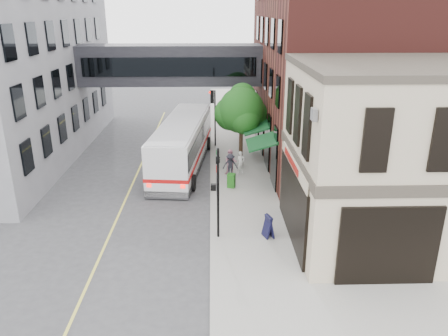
{
  "coord_description": "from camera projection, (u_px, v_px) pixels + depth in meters",
  "views": [
    {
      "loc": [
        0.14,
        -16.82,
        10.56
      ],
      "look_at": [
        0.75,
        4.43,
        2.81
      ],
      "focal_mm": 35.0,
      "sensor_mm": 36.0,
      "label": 1
    }
  ],
  "objects": [
    {
      "name": "traffic_signal_far",
      "position": [
        213.0,
        107.0,
        34.24
      ],
      "size": [
        0.53,
        0.28,
        4.5
      ],
      "color": "black",
      "rests_on": "sidewalk_main"
    },
    {
      "name": "sidewalk_main",
      "position": [
        237.0,
        158.0,
        32.59
      ],
      "size": [
        4.0,
        60.0,
        0.15
      ],
      "primitive_type": "cube",
      "color": "gray",
      "rests_on": "ground"
    },
    {
      "name": "pedestrian_a",
      "position": [
        241.0,
        163.0,
        29.08
      ],
      "size": [
        0.66,
        0.53,
        1.56
      ],
      "primitive_type": "imported",
      "rotation": [
        0.0,
        0.0,
        0.32
      ],
      "color": "silver",
      "rests_on": "sidewalk_main"
    },
    {
      "name": "newspaper_box",
      "position": [
        231.0,
        181.0,
        26.97
      ],
      "size": [
        0.55,
        0.52,
        0.89
      ],
      "primitive_type": "cube",
      "rotation": [
        0.0,
        0.0,
        -0.35
      ],
      "color": "#1C6216",
      "rests_on": "sidewalk_main"
    },
    {
      "name": "lane_marking",
      "position": [
        134.0,
        180.0,
        28.67
      ],
      "size": [
        0.12,
        40.0,
        0.01
      ],
      "primitive_type": "cube",
      "color": "#D8CC4C",
      "rests_on": "ground"
    },
    {
      "name": "corner_building",
      "position": [
        404.0,
        156.0,
        20.09
      ],
      "size": [
        10.19,
        8.12,
        8.45
      ],
      "color": "#C0A993",
      "rests_on": "ground"
    },
    {
      "name": "ground",
      "position": [
        210.0,
        261.0,
        19.42
      ],
      "size": [
        120.0,
        120.0,
        0.0
      ],
      "primitive_type": "plane",
      "color": "#38383A",
      "rests_on": "ground"
    },
    {
      "name": "brick_building",
      "position": [
        348.0,
        62.0,
        31.37
      ],
      "size": [
        13.76,
        18.0,
        14.0
      ],
      "color": "#4A1B17",
      "rests_on": "ground"
    },
    {
      "name": "skyway_bridge",
      "position": [
        171.0,
        65.0,
        34.01
      ],
      "size": [
        14.0,
        3.18,
        3.0
      ],
      "color": "black",
      "rests_on": "ground"
    },
    {
      "name": "street_tree",
      "position": [
        241.0,
        110.0,
        30.55
      ],
      "size": [
        3.8,
        3.2,
        5.6
      ],
      "color": "#382619",
      "rests_on": "sidewalk_main"
    },
    {
      "name": "sandwich_board",
      "position": [
        268.0,
        226.0,
        21.04
      ],
      "size": [
        0.58,
        0.72,
        1.11
      ],
      "primitive_type": "cube",
      "rotation": [
        0.0,
        0.0,
        0.32
      ],
      "color": "black",
      "rests_on": "sidewalk_main"
    },
    {
      "name": "street_sign_pole",
      "position": [
        217.0,
        167.0,
        25.34
      ],
      "size": [
        0.08,
        0.75,
        3.0
      ],
      "color": "gray",
      "rests_on": "sidewalk_main"
    },
    {
      "name": "bus",
      "position": [
        183.0,
        142.0,
        30.57
      ],
      "size": [
        3.96,
        12.27,
        3.24
      ],
      "color": "silver",
      "rests_on": "ground"
    },
    {
      "name": "traffic_signal_near",
      "position": [
        217.0,
        182.0,
        20.28
      ],
      "size": [
        0.44,
        0.22,
        4.6
      ],
      "color": "black",
      "rests_on": "sidewalk_main"
    },
    {
      "name": "pedestrian_b",
      "position": [
        231.0,
        162.0,
        28.9
      ],
      "size": [
        0.97,
        0.83,
        1.74
      ],
      "primitive_type": "imported",
      "rotation": [
        0.0,
        0.0,
        -0.22
      ],
      "color": "pink",
      "rests_on": "sidewalk_main"
    },
    {
      "name": "pedestrian_c",
      "position": [
        230.0,
        165.0,
        28.67
      ],
      "size": [
        1.0,
        0.58,
        1.55
      ],
      "primitive_type": "imported",
      "rotation": [
        0.0,
        0.0,
        -0.0
      ],
      "color": "black",
      "rests_on": "sidewalk_main"
    }
  ]
}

